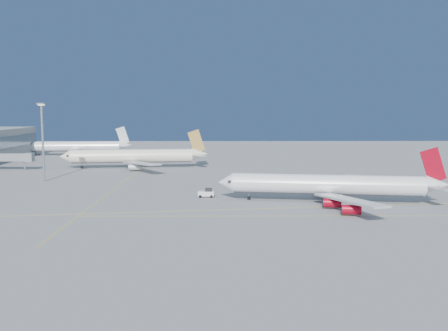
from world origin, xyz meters
TOP-DOWN VIEW (x-y plane):
  - ground at (0.00, 0.00)m, footprint 500.00×500.00m
  - jet_bridge at (-93.11, 72.00)m, footprint 23.60×3.60m
  - taxiway_lines at (-14.71, 6.34)m, footprint 118.86×140.00m
  - airliner_virgin at (22.06, 3.45)m, footprint 60.34×53.74m
  - airliner_etihad at (-43.00, 80.16)m, footprint 61.18×56.23m
  - airliner_third at (-83.07, 136.42)m, footprint 56.78×52.20m
  - pushback_tug at (-11.17, 10.68)m, footprint 4.57×2.93m
  - light_mast at (-67.29, 41.27)m, footprint 2.29×2.29m

SIDE VIEW (x-z plane):
  - ground at x=0.00m, z-range 0.00..0.00m
  - taxiway_lines at x=-14.71m, z-range 0.00..0.02m
  - pushback_tug at x=-11.17m, z-range -0.09..2.42m
  - airliner_virgin at x=22.06m, z-range -2.96..11.95m
  - airliner_third at x=-83.07m, z-range -3.00..12.22m
  - airliner_etihad at x=-43.00m, z-range -3.12..12.84m
  - jet_bridge at x=-93.11m, z-range 1.72..8.62m
  - light_mast at x=-67.29m, z-range 2.39..28.86m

